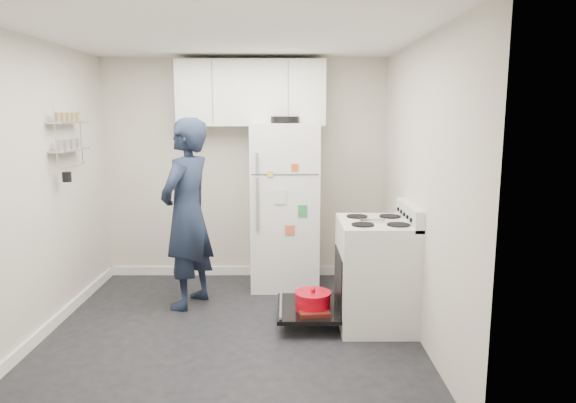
{
  "coord_description": "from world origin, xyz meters",
  "views": [
    {
      "loc": [
        0.48,
        -4.25,
        1.87
      ],
      "look_at": [
        0.5,
        0.59,
        1.05
      ],
      "focal_mm": 32.0,
      "sensor_mm": 36.0,
      "label": 1
    }
  ],
  "objects_px": {
    "open_oven_door": "(310,304)",
    "refrigerator": "(285,205)",
    "electric_range": "(374,274)",
    "person": "(187,214)"
  },
  "relations": [
    {
      "from": "electric_range",
      "to": "person",
      "type": "bearing_deg",
      "value": 164.83
    },
    {
      "from": "open_oven_door",
      "to": "refrigerator",
      "type": "xyz_separation_m",
      "value": [
        -0.23,
        1.14,
        0.7
      ]
    },
    {
      "from": "open_oven_door",
      "to": "refrigerator",
      "type": "distance_m",
      "value": 1.36
    },
    {
      "from": "refrigerator",
      "to": "person",
      "type": "xyz_separation_m",
      "value": [
        -0.95,
        -0.63,
        0.02
      ]
    },
    {
      "from": "electric_range",
      "to": "refrigerator",
      "type": "bearing_deg",
      "value": 125.96
    },
    {
      "from": "refrigerator",
      "to": "electric_range",
      "type": "bearing_deg",
      "value": -54.04
    },
    {
      "from": "person",
      "to": "electric_range",
      "type": "bearing_deg",
      "value": 97.08
    },
    {
      "from": "refrigerator",
      "to": "open_oven_door",
      "type": "bearing_deg",
      "value": -78.6
    },
    {
      "from": "open_oven_door",
      "to": "person",
      "type": "xyz_separation_m",
      "value": [
        -1.18,
        0.51,
        0.72
      ]
    },
    {
      "from": "person",
      "to": "open_oven_door",
      "type": "bearing_deg",
      "value": 88.73
    }
  ]
}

